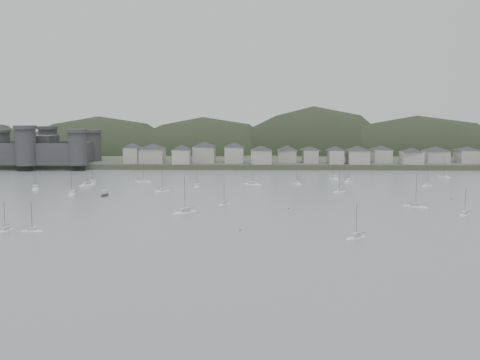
{
  "coord_description": "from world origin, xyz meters",
  "views": [
    {
      "loc": [
        4.22,
        -120.48,
        29.84
      ],
      "look_at": [
        0.0,
        75.0,
        6.0
      ],
      "focal_mm": 39.05,
      "sensor_mm": 36.0,
      "label": 1
    }
  ],
  "objects": [
    {
      "name": "castle",
      "position": [
        -120.0,
        179.8,
        10.96
      ],
      "size": [
        66.0,
        43.0,
        20.0
      ],
      "color": "#38383B",
      "rests_on": "far_shore_land"
    },
    {
      "name": "waterfront_town",
      "position": [
        50.59,
        183.34,
        8.66
      ],
      "size": [
        451.48,
        28.46,
        12.92
      ],
      "color": "gray",
      "rests_on": "far_shore_land"
    },
    {
      "name": "forested_ridge",
      "position": [
        4.83,
        269.4,
        -11.28
      ],
      "size": [
        851.55,
        103.94,
        102.57
      ],
      "color": "black",
      "rests_on": "ground"
    },
    {
      "name": "mooring_buoys",
      "position": [
        -9.66,
        54.85,
        0.15
      ],
      "size": [
        167.18,
        109.26,
        0.7
      ],
      "color": "#C27240",
      "rests_on": "ground"
    },
    {
      "name": "far_shore_land",
      "position": [
        0.0,
        295.0,
        1.5
      ],
      "size": [
        900.0,
        250.0,
        3.0
      ],
      "primitive_type": "cube",
      "color": "#383D2D",
      "rests_on": "ground"
    },
    {
      "name": "ground",
      "position": [
        0.0,
        0.0,
        0.0
      ],
      "size": [
        900.0,
        900.0,
        0.0
      ],
      "primitive_type": "plane",
      "color": "slate",
      "rests_on": "ground"
    },
    {
      "name": "moored_fleet",
      "position": [
        -7.46,
        77.66,
        0.18
      ],
      "size": [
        199.6,
        164.84,
        13.6
      ],
      "color": "silver",
      "rests_on": "ground"
    },
    {
      "name": "sailboat_lead",
      "position": [
        -64.82,
        76.46,
        0.17
      ],
      "size": [
        5.44,
        9.91,
        12.9
      ],
      "rotation": [
        0.0,
        0.0,
        0.27
      ],
      "color": "silver",
      "rests_on": "ground"
    },
    {
      "name": "motor_launch_far",
      "position": [
        -51.33,
        73.9,
        0.3
      ],
      "size": [
        2.61,
        7.09,
        3.7
      ],
      "rotation": [
        0.0,
        0.0,
        3.13
      ],
      "color": "black",
      "rests_on": "ground"
    }
  ]
}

